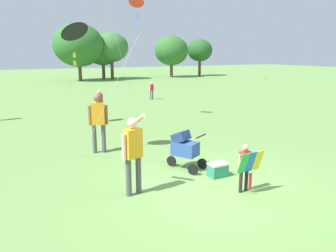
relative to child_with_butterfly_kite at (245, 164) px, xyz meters
name	(u,v)px	position (x,y,z in m)	size (l,w,h in m)	color
ground_plane	(215,187)	(-0.41, 0.51, -0.65)	(120.00, 120.00, 0.00)	#668E47
treeline_distant	(68,46)	(2.43, 31.10, 2.99)	(40.69, 7.00, 6.03)	brown
child_with_butterfly_kite	(245,164)	(0.00, 0.00, 0.00)	(0.62, 0.35, 1.08)	#232328
person_adult_flyer	(133,149)	(-2.19, 1.03, 0.37)	(0.56, 0.60, 1.76)	#4C4C51
stroller	(184,147)	(-0.43, 1.89, -0.04)	(0.85, 1.09, 1.03)	black
kite_adult_black	(75,32)	(-2.55, 4.29, 2.90)	(1.10, 3.58, 3.83)	black
kite_orange_delta	(136,3)	(0.96, 8.40, 4.38)	(2.35, 2.18, 5.30)	red
person_couple_left	(98,119)	(-2.00, 4.35, 0.41)	(0.56, 0.34, 1.80)	#4C4C51
person_kid_running	(152,89)	(4.32, 14.29, 0.02)	(0.35, 0.21, 1.13)	#4C4C51
person_back_turned	(100,103)	(-0.67, 8.84, 0.20)	(0.33, 0.39, 1.44)	#232328
cooler_box	(218,170)	(0.03, 1.03, -0.47)	(0.45, 0.33, 0.35)	#288466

